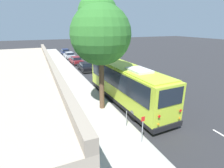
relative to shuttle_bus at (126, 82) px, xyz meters
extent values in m
plane|color=#28282B|center=(0.61, -0.29, -1.89)|extent=(160.00, 160.00, 0.00)
cube|color=#B2AFA8|center=(0.61, 3.43, -1.81)|extent=(80.00, 3.71, 0.15)
cube|color=#9D9A94|center=(0.61, 1.50, -1.81)|extent=(80.00, 0.14, 0.15)
cube|color=#ADC633|center=(0.01, 0.00, -0.12)|extent=(10.81, 2.79, 2.94)
cube|color=black|center=(0.01, 0.00, -1.45)|extent=(10.87, 2.84, 0.28)
cube|color=black|center=(0.01, 0.00, 0.53)|extent=(9.94, 2.84, 1.41)
cube|color=black|center=(5.39, 0.21, 0.53)|extent=(0.11, 2.07, 1.48)
cube|color=black|center=(-5.38, -0.21, 0.63)|extent=(0.11, 1.90, 1.13)
cube|color=black|center=(5.39, 0.21, 1.21)|extent=(0.11, 1.71, 0.22)
cube|color=#ADC633|center=(0.01, 0.00, 1.39)|extent=(10.15, 2.54, 0.10)
cube|color=silver|center=(-1.91, -0.08, 1.51)|extent=(2.02, 1.42, 0.20)
cube|color=black|center=(5.42, 0.21, -1.41)|extent=(0.19, 2.39, 0.36)
cube|color=black|center=(-5.41, -0.21, -1.41)|extent=(0.19, 2.39, 0.36)
cylinder|color=red|center=(-5.50, 0.64, -0.41)|extent=(0.04, 0.18, 0.18)
cylinder|color=orange|center=(-5.50, 0.64, -0.94)|extent=(0.04, 0.14, 0.14)
cylinder|color=red|center=(-5.43, -1.07, -0.41)|extent=(0.04, 0.18, 0.18)
cylinder|color=orange|center=(-5.43, -1.07, -0.94)|extent=(0.04, 0.14, 0.14)
cube|color=white|center=(5.44, 1.01, -1.24)|extent=(0.05, 0.32, 0.18)
cube|color=white|center=(5.51, -0.58, -1.24)|extent=(0.05, 0.32, 0.18)
cube|color=black|center=(4.98, 1.54, 0.81)|extent=(0.06, 0.10, 0.24)
cylinder|color=black|center=(3.14, 1.16, -1.34)|extent=(1.10, 0.34, 1.09)
cylinder|color=slate|center=(3.14, 1.16, -1.34)|extent=(0.50, 0.34, 0.49)
cylinder|color=black|center=(3.22, -0.90, -1.34)|extent=(1.10, 0.34, 1.09)
cylinder|color=slate|center=(3.22, -0.90, -1.34)|extent=(0.50, 0.34, 0.49)
cylinder|color=black|center=(-3.04, 0.91, -1.34)|extent=(1.10, 0.34, 1.09)
cylinder|color=slate|center=(-3.04, 0.91, -1.34)|extent=(0.50, 0.34, 0.49)
cylinder|color=black|center=(-2.96, -1.15, -1.34)|extent=(1.10, 0.34, 1.09)
cylinder|color=slate|center=(-2.96, -1.15, -1.34)|extent=(0.50, 0.34, 0.49)
cube|color=black|center=(12.74, 0.17, -1.42)|extent=(4.00, 1.73, 0.62)
cube|color=black|center=(12.64, 0.17, -0.87)|extent=(1.89, 1.49, 0.48)
cube|color=black|center=(12.64, 0.17, -0.63)|extent=(1.82, 1.46, 0.05)
cube|color=black|center=(14.76, 0.17, -1.63)|extent=(0.08, 1.67, 0.20)
cube|color=black|center=(10.72, 0.17, -1.63)|extent=(0.08, 1.67, 0.20)
cylinder|color=black|center=(14.00, 0.96, -1.57)|extent=(0.63, 0.20, 0.62)
cylinder|color=slate|center=(14.00, 0.96, -1.57)|extent=(0.28, 0.22, 0.28)
cylinder|color=black|center=(14.01, -0.62, -1.57)|extent=(0.63, 0.20, 0.62)
cylinder|color=slate|center=(14.01, -0.62, -1.57)|extent=(0.28, 0.22, 0.28)
cylinder|color=black|center=(11.48, 0.96, -1.57)|extent=(0.63, 0.20, 0.62)
cylinder|color=slate|center=(11.48, 0.96, -1.57)|extent=(0.28, 0.22, 0.28)
cylinder|color=black|center=(11.48, -0.62, -1.57)|extent=(0.63, 0.20, 0.62)
cylinder|color=slate|center=(11.48, -0.62, -1.57)|extent=(0.28, 0.22, 0.28)
cube|color=maroon|center=(18.60, 0.40, -1.42)|extent=(4.20, 1.87, 0.61)
cube|color=black|center=(18.49, 0.39, -0.88)|extent=(2.03, 1.52, 0.48)
cube|color=maroon|center=(18.49, 0.39, -0.64)|extent=(1.95, 1.48, 0.05)
cube|color=black|center=(20.67, 0.52, -1.63)|extent=(0.18, 1.57, 0.20)
cube|color=black|center=(16.53, 0.27, -1.63)|extent=(0.18, 1.57, 0.20)
cylinder|color=black|center=(19.84, 1.21, -1.58)|extent=(0.63, 0.24, 0.62)
cylinder|color=slate|center=(19.84, 1.21, -1.58)|extent=(0.29, 0.24, 0.28)
cylinder|color=black|center=(19.93, -0.26, -1.58)|extent=(0.63, 0.24, 0.62)
cylinder|color=slate|center=(19.93, -0.26, -1.58)|extent=(0.29, 0.24, 0.28)
cylinder|color=black|center=(17.26, 1.05, -1.58)|extent=(0.63, 0.24, 0.62)
cylinder|color=slate|center=(17.26, 1.05, -1.58)|extent=(0.29, 0.24, 0.28)
cylinder|color=black|center=(17.35, -0.42, -1.58)|extent=(0.63, 0.24, 0.62)
cylinder|color=slate|center=(17.35, -0.42, -1.58)|extent=(0.29, 0.24, 0.28)
cube|color=#A8AAAF|center=(24.44, 0.51, -1.40)|extent=(4.21, 1.91, 0.65)
cube|color=black|center=(24.33, 0.50, -0.83)|extent=(2.03, 1.56, 0.48)
cube|color=#A8AAAF|center=(24.33, 0.50, -0.59)|extent=(1.95, 1.52, 0.05)
cube|color=black|center=(26.53, 0.62, -1.62)|extent=(0.17, 1.63, 0.20)
cube|color=black|center=(22.36, 0.39, -1.62)|extent=(0.17, 1.63, 0.20)
cylinder|color=black|center=(25.70, 1.34, -1.55)|extent=(0.67, 0.24, 0.66)
cylinder|color=slate|center=(25.70, 1.34, -1.55)|extent=(0.31, 0.24, 0.30)
cylinder|color=black|center=(25.79, -0.19, -1.55)|extent=(0.67, 0.24, 0.66)
cylinder|color=slate|center=(25.79, -0.19, -1.55)|extent=(0.31, 0.24, 0.30)
cylinder|color=black|center=(23.10, 1.20, -1.55)|extent=(0.67, 0.24, 0.66)
cylinder|color=slate|center=(23.10, 1.20, -1.55)|extent=(0.31, 0.24, 0.30)
cylinder|color=black|center=(23.18, -0.33, -1.55)|extent=(0.67, 0.24, 0.66)
cylinder|color=slate|center=(23.18, -0.33, -1.55)|extent=(0.31, 0.24, 0.30)
cube|color=#19234C|center=(30.28, 0.42, -1.42)|extent=(4.26, 1.82, 0.62)
cube|color=black|center=(30.17, 0.42, -0.87)|extent=(2.04, 1.53, 0.48)
cube|color=#19234C|center=(30.17, 0.42, -0.63)|extent=(1.96, 1.49, 0.05)
cube|color=black|center=(32.42, 0.47, -1.63)|extent=(0.12, 1.66, 0.20)
cube|color=black|center=(28.15, 0.36, -1.63)|extent=(0.12, 1.66, 0.20)
cylinder|color=black|center=(31.60, 1.24, -1.57)|extent=(0.64, 0.22, 0.63)
cylinder|color=slate|center=(31.60, 1.24, -1.57)|extent=(0.29, 0.23, 0.28)
cylinder|color=black|center=(31.64, -0.33, -1.57)|extent=(0.64, 0.22, 0.63)
cylinder|color=slate|center=(31.64, -0.33, -1.57)|extent=(0.29, 0.23, 0.28)
cylinder|color=black|center=(28.93, 1.17, -1.57)|extent=(0.64, 0.22, 0.63)
cylinder|color=slate|center=(28.93, 1.17, -1.57)|extent=(0.29, 0.23, 0.28)
cylinder|color=black|center=(28.97, -0.40, -1.57)|extent=(0.64, 0.22, 0.63)
cylinder|color=slate|center=(28.97, -0.40, -1.57)|extent=(0.29, 0.23, 0.28)
cylinder|color=brown|center=(-0.51, 2.43, 0.40)|extent=(0.40, 0.40, 4.27)
sphere|color=#2D6B28|center=(-0.51, 2.43, 4.08)|extent=(4.42, 4.42, 4.42)
sphere|color=#31732C|center=(0.04, 2.43, 5.51)|extent=(2.87, 2.87, 2.87)
cylinder|color=gray|center=(-5.66, 1.89, -1.04)|extent=(0.06, 0.06, 1.39)
cube|color=red|center=(-5.66, 1.89, -0.21)|extent=(0.02, 0.22, 0.28)
cylinder|color=gray|center=(-3.74, 1.89, -1.18)|extent=(0.06, 0.06, 1.11)
cube|color=gray|center=(-0.24, 6.10, 2.42)|extent=(19.60, 0.30, 0.40)
cube|color=silver|center=(-1.47, -3.32, -1.88)|extent=(2.40, 0.14, 0.01)
cube|color=silver|center=(4.53, -3.32, -1.88)|extent=(2.40, 0.14, 0.01)
camera|label=1|loc=(-12.81, 6.87, 4.71)|focal=28.00mm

